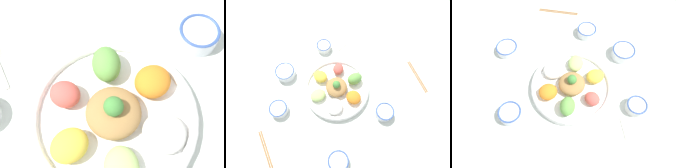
# 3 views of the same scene
# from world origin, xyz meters

# --- Properties ---
(ground_plane) EXTENTS (2.40, 2.40, 0.00)m
(ground_plane) POSITION_xyz_m (0.00, 0.00, 0.00)
(ground_plane) COLOR silver
(salad_platter) EXTENTS (0.34, 0.34, 0.10)m
(salad_platter) POSITION_xyz_m (0.01, -0.02, 0.03)
(salad_platter) COLOR white
(salad_platter) RESTS_ON ground_plane
(sauce_bowl_red) EXTENTS (0.08, 0.08, 0.04)m
(sauce_bowl_red) POSITION_xyz_m (0.17, -0.25, 0.02)
(sauce_bowl_red) COLOR white
(sauce_bowl_red) RESTS_ON ground_plane
(rice_bowl_blue) EXTENTS (0.10, 0.10, 0.04)m
(rice_bowl_blue) POSITION_xyz_m (-0.11, 0.31, 0.02)
(rice_bowl_blue) COLOR white
(rice_bowl_blue) RESTS_ON ground_plane
(sauce_bowl_dark) EXTENTS (0.09, 0.09, 0.04)m
(sauce_bowl_dark) POSITION_xyz_m (-0.26, 0.02, 0.02)
(sauce_bowl_dark) COLOR white
(sauce_bowl_dark) RESTS_ON ground_plane
(rice_bowl_plain) EXTENTS (0.09, 0.09, 0.04)m
(rice_bowl_plain) POSITION_xyz_m (0.25, 0.18, 0.02)
(rice_bowl_plain) COLOR white
(rice_bowl_plain) RESTS_ON ground_plane
(sauce_bowl_far) EXTENTS (0.10, 0.10, 0.04)m
(sauce_bowl_far) POSITION_xyz_m (0.31, -0.02, 0.02)
(sauce_bowl_far) COLOR white
(sauce_bowl_far) RESTS_ON ground_plane
(chopsticks_pair_far) EXTENTS (0.16, 0.16, 0.01)m
(chopsticks_pair_far) POSITION_xyz_m (0.23, 0.38, 0.00)
(chopsticks_pair_far) COLOR #9E6B3D
(chopsticks_pair_far) RESTS_ON ground_plane
(serving_spoon_main) EXTENTS (0.08, 0.12, 0.01)m
(serving_spoon_main) POSITION_xyz_m (0.05, -0.32, 0.00)
(serving_spoon_main) COLOR beige
(serving_spoon_main) RESTS_ON ground_plane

